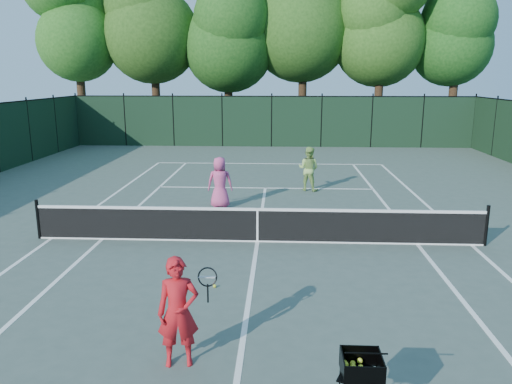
{
  "coord_description": "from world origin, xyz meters",
  "views": [
    {
      "loc": [
        0.59,
        -12.34,
        4.22
      ],
      "look_at": [
        -0.09,
        1.0,
        1.1
      ],
      "focal_mm": 35.0,
      "sensor_mm": 36.0,
      "label": 1
    }
  ],
  "objects_px": {
    "coach": "(178,312)",
    "player_pink": "(220,182)",
    "ball_hopper": "(362,367)",
    "player_green": "(309,169)",
    "loose_ball_midcourt": "(215,286)"
  },
  "relations": [
    {
      "from": "coach",
      "to": "loose_ball_midcourt",
      "type": "relative_size",
      "value": 24.68
    },
    {
      "from": "coach",
      "to": "player_green",
      "type": "distance_m",
      "value": 12.06
    },
    {
      "from": "ball_hopper",
      "to": "loose_ball_midcourt",
      "type": "bearing_deg",
      "value": 142.86
    },
    {
      "from": "player_green",
      "to": "loose_ball_midcourt",
      "type": "relative_size",
      "value": 24.3
    },
    {
      "from": "player_green",
      "to": "loose_ball_midcourt",
      "type": "bearing_deg",
      "value": 98.88
    },
    {
      "from": "coach",
      "to": "player_green",
      "type": "relative_size",
      "value": 1.02
    },
    {
      "from": "coach",
      "to": "player_pink",
      "type": "bearing_deg",
      "value": 82.62
    },
    {
      "from": "coach",
      "to": "loose_ball_midcourt",
      "type": "distance_m",
      "value": 2.88
    },
    {
      "from": "coach",
      "to": "player_pink",
      "type": "distance_m",
      "value": 9.15
    },
    {
      "from": "player_pink",
      "to": "ball_hopper",
      "type": "bearing_deg",
      "value": 103.08
    },
    {
      "from": "player_pink",
      "to": "ball_hopper",
      "type": "height_order",
      "value": "player_pink"
    },
    {
      "from": "loose_ball_midcourt",
      "to": "ball_hopper",
      "type": "bearing_deg",
      "value": -59.62
    },
    {
      "from": "player_pink",
      "to": "loose_ball_midcourt",
      "type": "relative_size",
      "value": 24.61
    },
    {
      "from": "coach",
      "to": "player_green",
      "type": "xyz_separation_m",
      "value": [
        2.52,
        11.79,
        -0.02
      ]
    },
    {
      "from": "loose_ball_midcourt",
      "to": "coach",
      "type": "bearing_deg",
      "value": -93.24
    }
  ]
}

